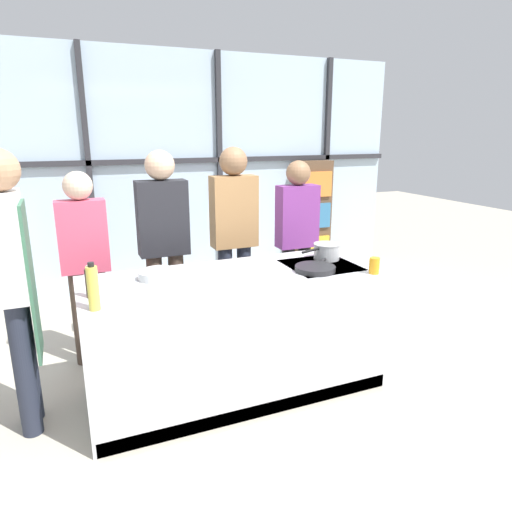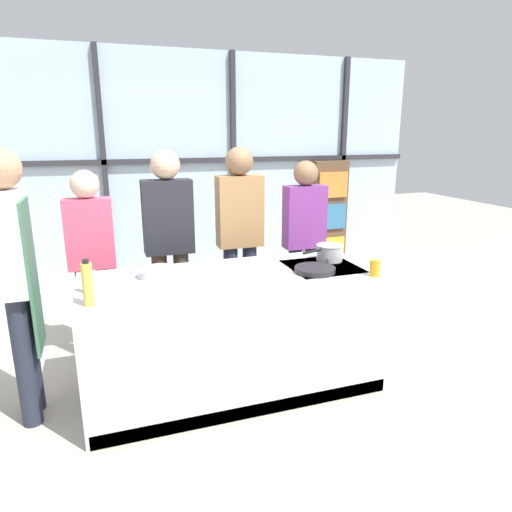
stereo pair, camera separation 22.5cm
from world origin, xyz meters
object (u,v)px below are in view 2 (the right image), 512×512
(spectator_center_left, at_px, (169,237))
(white_plate, at_px, (159,268))
(mixing_bowl, at_px, (154,273))
(spectator_far_right, at_px, (304,234))
(saucepan, at_px, (329,252))
(oil_bottle, at_px, (88,284))
(frying_pan, at_px, (315,269))
(juice_glass_near, at_px, (375,268))
(spectator_center_right, at_px, (240,230))
(pepper_grinder, at_px, (87,279))
(spectator_far_left, at_px, (91,253))
(chef, at_px, (15,269))

(spectator_center_left, relative_size, white_plate, 7.27)
(mixing_bowl, bearing_deg, white_plate, 70.48)
(spectator_center_left, distance_m, spectator_far_right, 1.27)
(spectator_center_left, xyz_separation_m, white_plate, (-0.16, -0.52, -0.11))
(saucepan, distance_m, oil_bottle, 1.85)
(frying_pan, bearing_deg, spectator_far_right, 69.83)
(juice_glass_near, bearing_deg, mixing_bowl, 161.75)
(white_plate, bearing_deg, spectator_center_right, 33.25)
(saucepan, distance_m, pepper_grinder, 1.82)
(spectator_far_left, relative_size, spectator_center_left, 0.92)
(frying_pan, bearing_deg, mixing_bowl, 166.52)
(pepper_grinder, bearing_deg, spectator_center_left, 54.08)
(chef, height_order, juice_glass_near, chef)
(spectator_far_left, bearing_deg, spectator_center_left, -180.00)
(mixing_bowl, height_order, pepper_grinder, pepper_grinder)
(spectator_center_right, distance_m, white_plate, 0.96)
(pepper_grinder, bearing_deg, white_plate, 37.52)
(frying_pan, bearing_deg, pepper_grinder, 177.71)
(spectator_center_right, xyz_separation_m, white_plate, (-0.79, -0.52, -0.13))
(oil_bottle, xyz_separation_m, pepper_grinder, (-0.01, 0.23, -0.04))
(pepper_grinder, bearing_deg, spectator_far_left, 88.99)
(frying_pan, distance_m, pepper_grinder, 1.57)
(spectator_center_right, xyz_separation_m, saucepan, (0.52, -0.72, -0.07))
(mixing_bowl, xyz_separation_m, oil_bottle, (-0.42, -0.44, 0.10))
(oil_bottle, height_order, juice_glass_near, oil_bottle)
(spectator_center_right, height_order, spectator_far_right, spectator_center_right)
(mixing_bowl, bearing_deg, spectator_center_left, 72.57)
(chef, distance_m, spectator_far_left, 0.89)
(chef, distance_m, spectator_center_left, 1.32)
(white_plate, bearing_deg, spectator_far_left, 132.75)
(frying_pan, distance_m, white_plate, 1.16)
(mixing_bowl, xyz_separation_m, juice_glass_near, (1.49, -0.49, 0.03))
(pepper_grinder, bearing_deg, chef, 162.52)
(juice_glass_near, bearing_deg, saucepan, 104.20)
(spectator_center_right, height_order, frying_pan, spectator_center_right)
(saucepan, bearing_deg, pepper_grinder, -174.29)
(mixing_bowl, height_order, oil_bottle, oil_bottle)
(saucepan, relative_size, oil_bottle, 1.34)
(spectator_far_right, distance_m, mixing_bowl, 1.64)
(spectator_center_right, bearing_deg, pepper_grinder, 34.94)
(juice_glass_near, bearing_deg, spectator_center_left, 137.20)
(spectator_center_right, bearing_deg, white_plate, 33.25)
(spectator_far_right, xyz_separation_m, frying_pan, (-0.35, -0.96, -0.03))
(spectator_far_left, bearing_deg, frying_pan, 148.23)
(white_plate, bearing_deg, spectator_center_left, 73.27)
(white_plate, bearing_deg, chef, -164.82)
(spectator_far_left, xyz_separation_m, pepper_grinder, (-0.02, -0.90, 0.06))
(saucepan, bearing_deg, oil_bottle, -167.19)
(oil_bottle, bearing_deg, frying_pan, 6.06)
(chef, xyz_separation_m, white_plate, (0.91, 0.25, -0.16))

